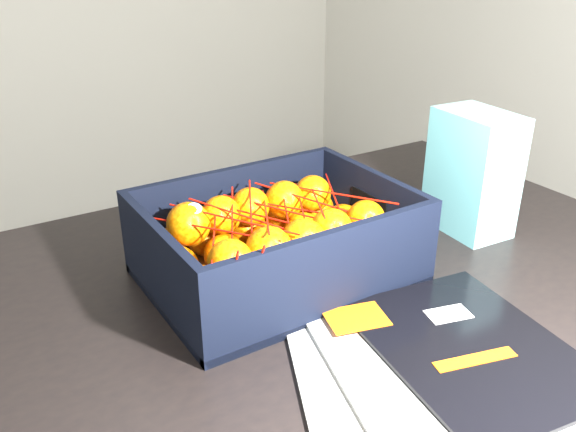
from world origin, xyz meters
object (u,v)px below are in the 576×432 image
table (303,337)px  magazine_stack (433,368)px  produce_crate (277,251)px  retail_carton (473,173)px

table → magazine_stack: size_ratio=3.10×
magazine_stack → produce_crate: (-0.04, 0.28, 0.03)m
produce_crate → retail_carton: retail_carton is taller
magazine_stack → retail_carton: retail_carton is taller
retail_carton → magazine_stack: bearing=-138.0°
magazine_stack → produce_crate: 0.28m
table → produce_crate: bearing=131.5°
magazine_stack → table: bearing=92.0°
retail_carton → produce_crate: bearing=179.1°
table → retail_carton: bearing=-0.4°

